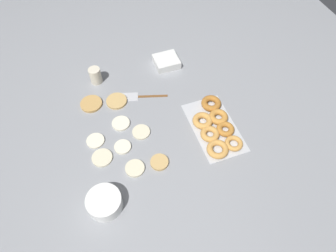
# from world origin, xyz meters

# --- Properties ---
(ground_plane) EXTENTS (3.00, 3.00, 0.00)m
(ground_plane) POSITION_xyz_m (0.00, 0.00, 0.00)
(ground_plane) COLOR gray
(pancake_0) EXTENTS (0.09, 0.09, 0.01)m
(pancake_0) POSITION_xyz_m (-0.21, 0.12, 0.01)
(pancake_0) COLOR beige
(pancake_0) RESTS_ON ground_plane
(pancake_1) EXTENTS (0.09, 0.09, 0.01)m
(pancake_1) POSITION_xyz_m (0.06, 0.11, 0.01)
(pancake_1) COLOR silver
(pancake_1) RESTS_ON ground_plane
(pancake_2) EXTENTS (0.10, 0.10, 0.01)m
(pancake_2) POSITION_xyz_m (-0.10, 0.24, 0.01)
(pancake_2) COLOR beige
(pancake_2) RESTS_ON ground_plane
(pancake_3) EXTENTS (0.09, 0.09, 0.01)m
(pancake_3) POSITION_xyz_m (0.00, 0.25, 0.01)
(pancake_3) COLOR silver
(pancake_3) RESTS_ON ground_plane
(pancake_4) EXTENTS (0.09, 0.09, 0.01)m
(pancake_4) POSITION_xyz_m (-0.03, 0.03, 0.01)
(pancake_4) COLOR beige
(pancake_4) RESTS_ON ground_plane
(pancake_5) EXTENTS (0.08, 0.08, 0.01)m
(pancake_5) POSITION_xyz_m (-0.08, 0.14, 0.01)
(pancake_5) COLOR silver
(pancake_5) RESTS_ON ground_plane
(pancake_6) EXTENTS (0.08, 0.08, 0.02)m
(pancake_6) POSITION_xyz_m (-0.22, 0.00, 0.01)
(pancake_6) COLOR tan
(pancake_6) RESTS_ON ground_plane
(pancake_7) EXTENTS (0.11, 0.11, 0.01)m
(pancake_7) POSITION_xyz_m (0.21, 0.10, 0.01)
(pancake_7) COLOR tan
(pancake_7) RESTS_ON ground_plane
(pancake_8) EXTENTS (0.11, 0.11, 0.01)m
(pancake_8) POSITION_xyz_m (0.23, 0.23, 0.01)
(pancake_8) COLOR tan
(pancake_8) RESTS_ON ground_plane
(donut_tray) EXTENTS (0.37, 0.21, 0.04)m
(donut_tray) POSITION_xyz_m (-0.13, -0.32, 0.02)
(donut_tray) COLOR silver
(donut_tray) RESTS_ON ground_plane
(batter_bowl) EXTENTS (0.15, 0.15, 0.07)m
(batter_bowl) POSITION_xyz_m (-0.33, 0.28, 0.03)
(batter_bowl) COLOR white
(batter_bowl) RESTS_ON ground_plane
(container_stack) EXTENTS (0.13, 0.14, 0.05)m
(container_stack) POSITION_xyz_m (0.39, -0.25, 0.02)
(container_stack) COLOR white
(container_stack) RESTS_ON ground_plane
(paper_cup) EXTENTS (0.06, 0.06, 0.09)m
(paper_cup) POSITION_xyz_m (0.39, 0.16, 0.05)
(paper_cup) COLOR beige
(paper_cup) RESTS_ON ground_plane
(spatula) EXTENTS (0.12, 0.29, 0.01)m
(spatula) POSITION_xyz_m (0.21, 0.01, 0.00)
(spatula) COLOR brown
(spatula) RESTS_ON ground_plane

